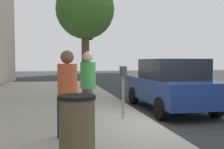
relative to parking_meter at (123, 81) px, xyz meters
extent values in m
plane|color=#2B2B2D|center=(-0.14, -0.74, -1.17)|extent=(80.00, 80.00, 0.00)
cube|color=#A8A59E|center=(-0.14, 2.26, -1.09)|extent=(28.00, 6.00, 0.15)
cylinder|color=gray|center=(0.00, 0.00, -0.44)|extent=(0.07, 0.07, 1.15)
cube|color=#383D42|center=(-0.10, 0.00, 0.26)|extent=(0.16, 0.11, 0.26)
cube|color=#383D42|center=(0.10, 0.00, 0.26)|extent=(0.16, 0.11, 0.26)
cube|color=#268C33|center=(-0.10, -0.06, 0.28)|extent=(0.10, 0.01, 0.10)
cube|color=#268C33|center=(0.10, -0.06, 0.28)|extent=(0.10, 0.01, 0.10)
cylinder|color=#47474C|center=(0.11, 0.96, -0.59)|extent=(0.15, 0.15, 0.85)
cylinder|color=#47474C|center=(-0.28, 0.93, -0.59)|extent=(0.15, 0.15, 0.85)
cylinder|color=green|center=(-0.09, 0.95, 0.17)|extent=(0.39, 0.39, 0.67)
sphere|color=beige|center=(-0.09, 0.95, 0.64)|extent=(0.27, 0.27, 0.27)
cylinder|color=#191E4C|center=(-1.40, 1.64, -0.60)|extent=(0.15, 0.15, 0.83)
cylinder|color=#191E4C|center=(-1.68, 1.39, -0.60)|extent=(0.15, 0.15, 0.83)
cylinder|color=#D85933|center=(-1.54, 1.51, 0.15)|extent=(0.38, 0.38, 0.66)
sphere|color=brown|center=(-1.54, 1.51, 0.60)|extent=(0.26, 0.26, 0.26)
cube|color=navy|center=(1.73, -2.09, -0.46)|extent=(4.41, 1.87, 0.76)
cube|color=black|center=(1.53, -2.09, 0.26)|extent=(2.21, 1.71, 0.68)
cylinder|color=black|center=(3.17, -1.23, -0.84)|extent=(0.66, 0.22, 0.66)
cylinder|color=black|center=(3.16, -2.97, -0.84)|extent=(0.66, 0.22, 0.66)
cylinder|color=black|center=(0.31, -1.21, -0.84)|extent=(0.66, 0.22, 0.66)
cylinder|color=black|center=(0.30, -2.96, -0.84)|extent=(0.66, 0.22, 0.66)
cylinder|color=brown|center=(4.10, 0.58, 0.46)|extent=(0.32, 0.32, 2.95)
sphere|color=#3B6A27|center=(4.10, 0.58, 2.65)|extent=(2.40, 2.40, 2.40)
cylinder|color=black|center=(8.15, 0.06, 0.78)|extent=(0.12, 0.12, 3.60)
cube|color=black|center=(8.15, -0.14, 2.13)|extent=(0.24, 0.20, 0.76)
sphere|color=red|center=(8.15, -0.25, 2.37)|extent=(0.14, 0.14, 0.14)
sphere|color=orange|center=(8.15, -0.25, 2.13)|extent=(0.14, 0.14, 0.14)
sphere|color=green|center=(8.15, -0.25, 1.89)|extent=(0.14, 0.14, 0.14)
cylinder|color=brown|center=(-2.63, 1.41, -0.54)|extent=(0.56, 0.56, 0.95)
cylinder|color=black|center=(-2.63, 1.41, -0.04)|extent=(0.59, 0.59, 0.06)
camera|label=1|loc=(-6.66, 1.69, 0.52)|focal=41.58mm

